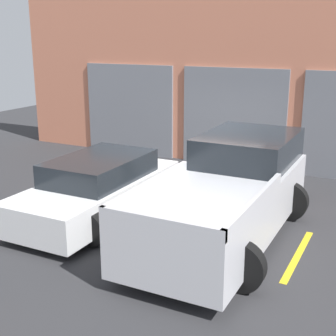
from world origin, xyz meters
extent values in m
plane|color=#2D2D30|center=(0.00, 0.00, 0.00)|extent=(28.00, 28.00, 0.00)
cube|color=#D17A5B|center=(0.00, 3.30, 2.76)|extent=(15.17, 0.60, 5.52)
cube|color=slate|center=(-3.68, 2.96, 1.42)|extent=(3.08, 0.08, 2.83)
cube|color=slate|center=(-0.20, 2.96, 1.42)|extent=(3.08, 0.08, 2.83)
cube|color=silver|center=(1.40, -2.06, 0.70)|extent=(1.91, 5.12, 0.96)
cube|color=#1E2328|center=(1.40, -0.65, 1.48)|extent=(1.75, 2.31, 0.60)
cube|color=silver|center=(0.49, -3.22, 1.27)|extent=(0.08, 2.82, 0.18)
cube|color=silver|center=(2.31, -3.22, 1.27)|extent=(0.08, 2.82, 0.18)
cube|color=silver|center=(1.40, -4.58, 1.27)|extent=(1.91, 0.08, 0.18)
cylinder|color=black|center=(0.56, -0.47, 0.40)|extent=(0.80, 0.22, 0.80)
cylinder|color=black|center=(2.24, -0.47, 0.40)|extent=(0.80, 0.22, 0.80)
cylinder|color=black|center=(0.56, -3.65, 0.40)|extent=(0.80, 0.22, 0.80)
cylinder|color=black|center=(2.24, -3.65, 0.40)|extent=(0.80, 0.22, 0.80)
cube|color=white|center=(-1.40, -2.06, 0.47)|extent=(1.71, 4.24, 0.64)
cube|color=#1E2328|center=(-1.40, -1.96, 1.03)|extent=(1.51, 2.33, 0.47)
cylinder|color=black|center=(-2.15, -0.75, 0.33)|extent=(0.66, 0.22, 0.66)
cylinder|color=black|center=(-0.65, -0.75, 0.33)|extent=(0.66, 0.22, 0.66)
cylinder|color=black|center=(-2.15, -3.38, 0.33)|extent=(0.66, 0.22, 0.66)
cylinder|color=black|center=(-0.65, -3.38, 0.33)|extent=(0.66, 0.22, 0.66)
cube|color=gold|center=(-2.80, -2.06, 0.00)|extent=(0.12, 2.20, 0.01)
cube|color=gold|center=(0.00, -2.06, 0.00)|extent=(0.12, 2.20, 0.01)
cube|color=gold|center=(2.80, -2.06, 0.00)|extent=(0.12, 2.20, 0.01)
camera|label=1|loc=(4.14, -9.72, 3.70)|focal=50.00mm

